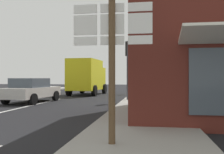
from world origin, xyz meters
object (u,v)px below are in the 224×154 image
(traffic_light_far_right, at_px, (135,66))
(delivery_truck, at_px, (87,76))
(route_sign_post, at_px, (112,54))
(traffic_light_near_right, at_px, (128,57))
(sedan_far, at_px, (32,90))

(traffic_light_far_right, bearing_deg, delivery_truck, -154.87)
(delivery_truck, xyz_separation_m, traffic_light_far_right, (4.13, 1.94, 0.96))
(delivery_truck, height_order, traffic_light_far_right, traffic_light_far_right)
(route_sign_post, xyz_separation_m, traffic_light_near_right, (-0.63, 10.59, 0.79))
(traffic_light_near_right, height_order, traffic_light_far_right, traffic_light_near_right)
(sedan_far, relative_size, traffic_light_near_right, 1.15)
(traffic_light_near_right, bearing_deg, route_sign_post, -86.60)
(sedan_far, distance_m, traffic_light_near_right, 6.23)
(route_sign_post, relative_size, traffic_light_far_right, 0.91)
(route_sign_post, xyz_separation_m, traffic_light_far_right, (-0.63, 18.37, 0.61))
(traffic_light_near_right, distance_m, traffic_light_far_right, 7.79)
(sedan_far, relative_size, delivery_truck, 0.85)
(delivery_truck, height_order, traffic_light_near_right, traffic_light_near_right)
(route_sign_post, bearing_deg, traffic_light_near_right, 93.40)
(sedan_far, height_order, route_sign_post, route_sign_post)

